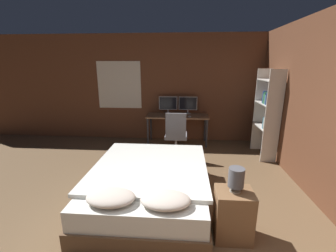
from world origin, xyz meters
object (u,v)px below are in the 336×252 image
Objects in this scene: monitor_right at (188,104)px; keyboard at (177,117)px; desk at (178,119)px; bookshelf at (268,109)px; nightstand at (233,215)px; monitor_left at (168,104)px; bed at (149,185)px; bedside_lamp at (236,178)px; office_chair at (176,138)px; computer_mouse at (190,117)px.

keyboard is at bearing -122.47° from monitor_right.
bookshelf reaches higher than desk.
desk is at bearing 90.00° from keyboard.
nightstand is 0.39× the size of desk.
keyboard is at bearing -90.00° from desk.
monitor_left is at bearing 180.00° from monitor_right.
bed is 7.41× the size of bedside_lamp.
nightstand is 2.52m from office_chair.
keyboard is at bearing 165.54° from bookshelf.
bed is at bearing 149.08° from nightstand.
nightstand is 3.12m from keyboard.
monitor_right is 0.53m from keyboard.
bedside_lamp is 0.15× the size of bookshelf.
desk reaches higher than bed.
keyboard is 0.30m from computer_mouse.
computer_mouse is at bearing 98.72° from bedside_lamp.
office_chair is (-0.00, -0.60, -0.35)m from keyboard.
desk is at bearing 160.17° from bookshelf.
bookshelf reaches higher than monitor_left.
monitor_left is 0.51m from monitor_right.
keyboard is at bearing 180.00° from computer_mouse.
bed is 4.44× the size of monitor_left.
keyboard is (0.00, -0.20, 0.10)m from desk.
office_chair is (0.31, 1.76, 0.13)m from bed.
bed is at bearing 149.08° from bedside_lamp.
monitor_right is at bearing 98.42° from nightstand.
bedside_lamp reaches higher than keyboard.
monitor_left is (-1.01, 3.40, 0.69)m from nightstand.
keyboard is (0.31, 2.36, 0.48)m from bed.
monitor_left is at bearing 104.16° from office_chair.
monitor_left reaches higher than keyboard.
keyboard reaches higher than bed.
bedside_lamp is at bearing -114.92° from bookshelf.
bed is at bearing -104.39° from computer_mouse.
keyboard is at bearing 82.52° from bed.
monitor_left is (-0.25, 0.20, 0.34)m from desk.
nightstand is at bearing -81.58° from monitor_right.
bedside_lamp reaches higher than nightstand.
bookshelf is (2.23, 1.86, 0.79)m from bed.
monitor_right reaches higher than nightstand.
bedside_lamp is 2.54m from office_chair.
monitor_left is 0.47× the size of office_chair.
nightstand is 1.46× the size of keyboard.
bed is 1.36× the size of desk.
computer_mouse reaches higher than keyboard.
bookshelf is (1.92, -0.49, 0.31)m from keyboard.
computer_mouse is (-0.46, 3.00, -0.01)m from bedside_lamp.
monitor_left is at bearing 122.47° from keyboard.
bedside_lamp reaches higher than computer_mouse.
nightstand is 3.50m from monitor_right.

